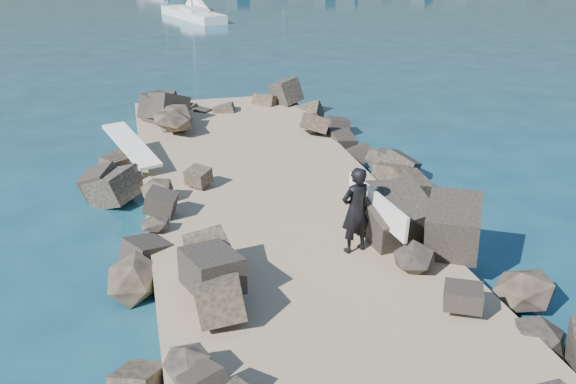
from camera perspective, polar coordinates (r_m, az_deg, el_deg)
ground at (r=15.30m, az=-0.90°, el=-3.80°), size 800.00×800.00×0.00m
jetty at (r=13.44m, az=1.03°, el=-6.32°), size 6.00×26.00×0.60m
riprap_left at (r=13.43m, az=-11.63°, el=-5.89°), size 2.60×22.00×1.00m
riprap_right at (r=14.70m, az=11.54°, el=-3.28°), size 2.60×22.00×1.00m
surfboard_resting at (r=18.44m, az=-13.72°, el=3.73°), size 1.58×2.71×0.09m
surfer_with_board at (r=12.98m, az=6.29°, el=-1.56°), size 1.05×2.24×1.82m
sailboat_c at (r=53.19m, az=-8.47°, el=15.35°), size 4.41×8.83×10.27m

